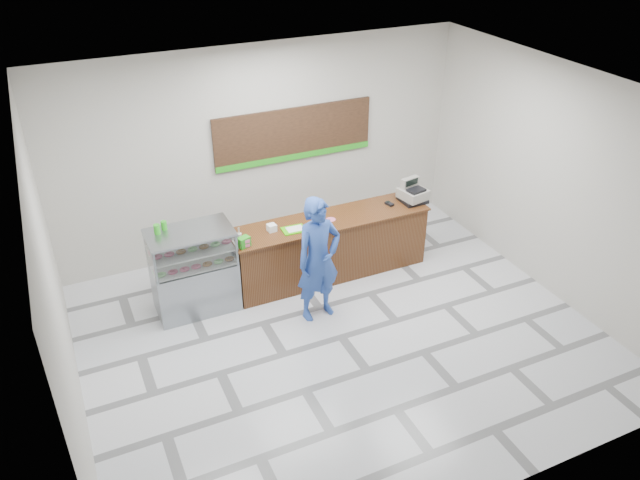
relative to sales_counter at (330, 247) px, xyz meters
name	(u,v)px	position (x,y,z in m)	size (l,w,h in m)	color
floor	(341,337)	(-0.55, -1.55, -0.52)	(7.00, 7.00, 0.00)	silver
back_wall	(263,149)	(-0.55, 1.45, 1.23)	(7.00, 7.00, 0.00)	beige
ceiling	(347,98)	(-0.55, -1.55, 2.98)	(7.00, 7.00, 0.00)	silver
sales_counter	(330,247)	(0.00, 0.00, 0.00)	(3.26, 0.76, 1.03)	#5A341A
display_case	(194,270)	(-2.22, 0.00, 0.16)	(1.22, 0.72, 1.33)	gray
menu_board	(294,135)	(0.00, 1.41, 1.42)	(2.80, 0.06, 0.90)	black
cash_register	(413,193)	(1.50, -0.01, 0.65)	(0.47, 0.48, 0.37)	black
card_terminal	(389,204)	(1.08, 0.02, 0.53)	(0.08, 0.15, 0.04)	black
serving_tray	(294,230)	(-0.66, -0.09, 0.52)	(0.36, 0.27, 0.02)	#41D308
napkin_box	(272,228)	(-0.97, 0.02, 0.57)	(0.13, 0.13, 0.11)	white
straw_cup	(239,237)	(-1.50, -0.03, 0.57)	(0.07, 0.07, 0.11)	silver
promo_box	(244,242)	(-1.50, -0.24, 0.59)	(0.18, 0.12, 0.16)	green
donut_decal	(331,219)	(0.00, -0.03, 0.52)	(0.15, 0.15, 0.00)	#E3628C
green_cup_left	(157,229)	(-2.64, 0.13, 0.88)	(0.09, 0.09, 0.14)	green
green_cup_right	(164,225)	(-2.52, 0.21, 0.88)	(0.08, 0.08, 0.13)	green
customer	(318,259)	(-0.62, -0.91, 0.44)	(0.70, 0.46, 1.92)	#2A4CA5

